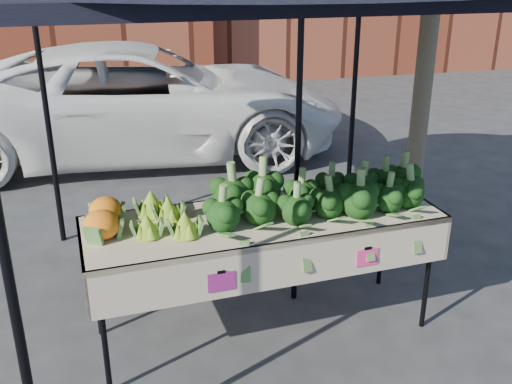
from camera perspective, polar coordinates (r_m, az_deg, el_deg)
name	(u,v)px	position (r m, az deg, el deg)	size (l,w,h in m)	color
ground	(294,331)	(4.44, 3.61, -13.09)	(90.00, 90.00, 0.00)	#2E2E30
table	(263,275)	(4.21, 0.70, -7.95)	(2.44, 0.94, 0.90)	#BEAE99
canopy	(248,131)	(4.24, -0.81, 5.80)	(3.16, 3.16, 2.74)	black
broccoli_heap	(318,189)	(4.08, 5.93, 0.27)	(1.63, 0.60, 0.30)	black
romanesco_cluster	(163,209)	(3.88, -8.91, -1.64)	(0.46, 0.60, 0.23)	#A5B725
cauliflower_pair	(103,215)	(3.90, -14.35, -2.15)	(0.26, 0.46, 0.21)	orange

